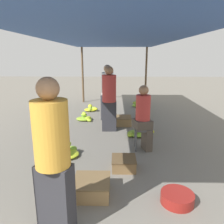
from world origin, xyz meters
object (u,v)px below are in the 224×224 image
at_px(banana_pile_right_1, 140,133).
at_px(shopper_walking_far, 109,98).
at_px(crate_mid, 92,187).
at_px(vendor_seated, 144,117).
at_px(banana_pile_left_2, 65,151).
at_px(crate_far, 122,121).
at_px(vendor_foreground, 53,157).
at_px(banana_pile_left_0, 85,118).
at_px(banana_pile_left_1, 91,109).
at_px(banana_pile_right_2, 139,104).
at_px(banana_pile_right_0, 142,114).
at_px(crate_near, 124,163).
at_px(stool, 142,132).
at_px(shopper_walking_mid, 108,92).
at_px(basin_black, 177,198).

xyz_separation_m(banana_pile_right_1, shopper_walking_far, (-0.79, 0.36, 0.81)).
bearing_deg(crate_mid, vendor_seated, 60.34).
relative_size(banana_pile_left_2, crate_far, 1.18).
relative_size(vendor_foreground, vendor_seated, 1.27).
distance_m(banana_pile_left_0, banana_pile_left_1, 1.17).
distance_m(banana_pile_left_0, crate_far, 1.24).
distance_m(banana_pile_left_0, crate_mid, 3.81).
bearing_deg(banana_pile_right_2, banana_pile_right_0, -92.26).
bearing_deg(banana_pile_right_2, shopper_walking_far, -111.17).
bearing_deg(crate_near, banana_pile_right_0, 78.38).
height_order(banana_pile_right_0, banana_pile_right_2, banana_pile_right_2).
relative_size(banana_pile_right_0, crate_far, 0.95).
xyz_separation_m(vendor_seated, banana_pile_left_2, (-1.59, -0.37, -0.62)).
xyz_separation_m(vendor_foreground, stool, (1.22, 2.27, -0.53)).
relative_size(banana_pile_left_0, crate_far, 1.11).
xyz_separation_m(stool, crate_far, (-0.37, 1.70, -0.26)).
bearing_deg(banana_pile_right_0, banana_pile_left_2, -121.74).
xyz_separation_m(banana_pile_left_0, shopper_walking_mid, (0.71, 0.01, 0.81)).
relative_size(banana_pile_left_1, banana_pile_right_1, 0.71).
height_order(vendor_seated, shopper_walking_far, shopper_walking_far).
bearing_deg(crate_far, stool, -77.60).
height_order(vendor_seated, shopper_walking_mid, shopper_walking_mid).
xyz_separation_m(crate_near, crate_mid, (-0.48, -0.75, 0.02)).
distance_m(banana_pile_left_1, banana_pile_right_0, 1.89).
bearing_deg(vendor_foreground, shopper_walking_mid, 84.79).
bearing_deg(basin_black, crate_mid, 172.18).
bearing_deg(shopper_walking_far, banana_pile_left_2, -118.03).
distance_m(banana_pile_left_2, banana_pile_right_2, 4.81).
bearing_deg(shopper_walking_far, banana_pile_right_2, 68.83).
height_order(banana_pile_left_0, shopper_walking_mid, shopper_walking_mid).
distance_m(vendor_seated, banana_pile_right_0, 2.76).
bearing_deg(stool, crate_far, 102.40).
xyz_separation_m(vendor_foreground, banana_pile_left_2, (-0.35, 1.90, -0.81)).
bearing_deg(banana_pile_left_2, vendor_seated, 13.00).
bearing_deg(banana_pile_left_1, crate_mid, -83.48).
bearing_deg(banana_pile_right_2, basin_black, -90.85).
relative_size(banana_pile_left_1, shopper_walking_far, 0.31).
bearing_deg(shopper_walking_mid, banana_pile_left_0, -178.96).
height_order(banana_pile_right_2, shopper_walking_far, shopper_walking_far).
relative_size(banana_pile_left_1, shopper_walking_mid, 0.31).
bearing_deg(crate_near, basin_black, -52.82).
xyz_separation_m(stool, shopper_walking_far, (-0.74, 1.19, 0.51)).
distance_m(vendor_seated, crate_mid, 1.95).
distance_m(vendor_foreground, shopper_walking_far, 3.50).
bearing_deg(shopper_walking_mid, banana_pile_right_0, 24.35).
distance_m(vendor_foreground, shopper_walking_mid, 4.45).
bearing_deg(crate_mid, vendor_foreground, -116.09).
bearing_deg(banana_pile_left_2, shopper_walking_mid, 73.44).
bearing_deg(stool, banana_pile_left_0, 125.48).
height_order(banana_pile_right_1, crate_far, crate_far).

